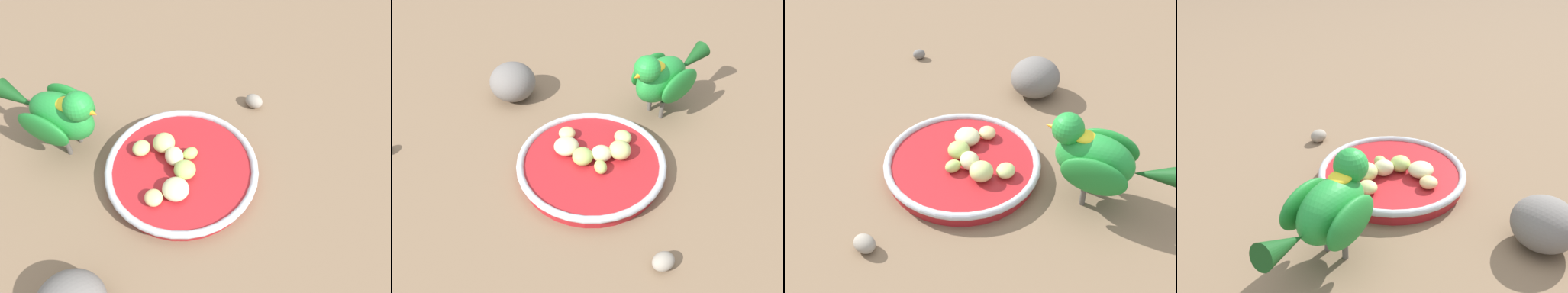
{
  "view_description": "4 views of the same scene",
  "coord_description": "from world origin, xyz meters",
  "views": [
    {
      "loc": [
        -0.23,
        -0.26,
        0.52
      ],
      "look_at": [
        0.05,
        -0.03,
        0.05
      ],
      "focal_mm": 36.61,
      "sensor_mm": 36.0,
      "label": 1
    },
    {
      "loc": [
        0.43,
        -0.25,
        0.51
      ],
      "look_at": [
        0.02,
        -0.03,
        0.06
      ],
      "focal_mm": 39.84,
      "sensor_mm": 36.0,
      "label": 2
    },
    {
      "loc": [
        0.48,
        0.39,
        0.57
      ],
      "look_at": [
        -0.01,
        -0.01,
        0.04
      ],
      "focal_mm": 51.25,
      "sensor_mm": 36.0,
      "label": 3
    },
    {
      "loc": [
        -0.41,
        0.41,
        0.39
      ],
      "look_at": [
        0.04,
        -0.0,
        0.06
      ],
      "focal_mm": 41.37,
      "sensor_mm": 36.0,
      "label": 4
    }
  ],
  "objects": [
    {
      "name": "apple_piece_6",
      "position": [
        -0.02,
        -0.05,
        0.03
      ],
      "size": [
        0.05,
        0.05,
        0.02
      ],
      "primitive_type": "ellipsoid",
      "rotation": [
        0.0,
        0.0,
        1.13
      ],
      "color": "beige",
      "rests_on": "feeding_bowl"
    },
    {
      "name": "ground_plane",
      "position": [
        0.0,
        0.0,
        0.0
      ],
      "size": [
        4.0,
        4.0,
        0.0
      ],
      "primitive_type": "plane",
      "color": "#7A6047"
    },
    {
      "name": "apple_piece_0",
      "position": [
        0.01,
        -0.04,
        0.03
      ],
      "size": [
        0.05,
        0.05,
        0.02
      ],
      "primitive_type": "ellipsoid",
      "rotation": [
        0.0,
        0.0,
        2.45
      ],
      "color": "#B2CC66",
      "rests_on": "feeding_bowl"
    },
    {
      "name": "parrot",
      "position": [
        -0.05,
        0.15,
        0.08
      ],
      "size": [
        0.11,
        0.19,
        0.13
      ],
      "rotation": [
        0.0,
        0.0,
        -1.32
      ],
      "color": "#59544C",
      "rests_on": "ground_plane"
    },
    {
      "name": "apple_piece_4",
      "position": [
        0.04,
        -0.02,
        0.03
      ],
      "size": [
        0.03,
        0.02,
        0.02
      ],
      "primitive_type": "ellipsoid",
      "rotation": [
        0.0,
        0.0,
        6.05
      ],
      "color": "#B2CC66",
      "rests_on": "feeding_bowl"
    },
    {
      "name": "apple_piece_3",
      "position": [
        0.03,
        0.02,
        0.03
      ],
      "size": [
        0.04,
        0.04,
        0.03
      ],
      "primitive_type": "ellipsoid",
      "rotation": [
        0.0,
        0.0,
        0.18
      ],
      "color": "#C6D17A",
      "rests_on": "feeding_bowl"
    },
    {
      "name": "apple_piece_1",
      "position": [
        0.02,
        -0.01,
        0.03
      ],
      "size": [
        0.04,
        0.04,
        0.03
      ],
      "primitive_type": "ellipsoid",
      "rotation": [
        0.0,
        0.0,
        4.16
      ],
      "color": "beige",
      "rests_on": "feeding_bowl"
    },
    {
      "name": "rock_large",
      "position": [
        -0.22,
        -0.06,
        0.03
      ],
      "size": [
        0.11,
        0.1,
        0.07
      ],
      "primitive_type": "ellipsoid",
      "rotation": [
        0.0,
        0.0,
        6.02
      ],
      "color": "slate",
      "rests_on": "ground_plane"
    },
    {
      "name": "apple_piece_5",
      "position": [
        0.0,
        0.04,
        0.03
      ],
      "size": [
        0.03,
        0.03,
        0.02
      ],
      "primitive_type": "ellipsoid",
      "rotation": [
        0.0,
        0.0,
        3.29
      ],
      "color": "#C6D17A",
      "rests_on": "feeding_bowl"
    },
    {
      "name": "feeding_bowl",
      "position": [
        0.02,
        -0.02,
        0.01
      ],
      "size": [
        0.23,
        0.23,
        0.03
      ],
      "color": "#AD1E23",
      "rests_on": "ground_plane"
    },
    {
      "name": "pebble_1",
      "position": [
        0.21,
        -0.02,
        0.01
      ],
      "size": [
        0.03,
        0.03,
        0.02
      ],
      "primitive_type": "ellipsoid",
      "rotation": [
        0.0,
        0.0,
        1.62
      ],
      "color": "gray",
      "rests_on": "ground_plane"
    },
    {
      "name": "apple_piece_2",
      "position": [
        -0.05,
        -0.03,
        0.03
      ],
      "size": [
        0.04,
        0.04,
        0.02
      ],
      "primitive_type": "ellipsoid",
      "rotation": [
        0.0,
        0.0,
        0.92
      ],
      "color": "#E5C67F",
      "rests_on": "feeding_bowl"
    }
  ]
}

